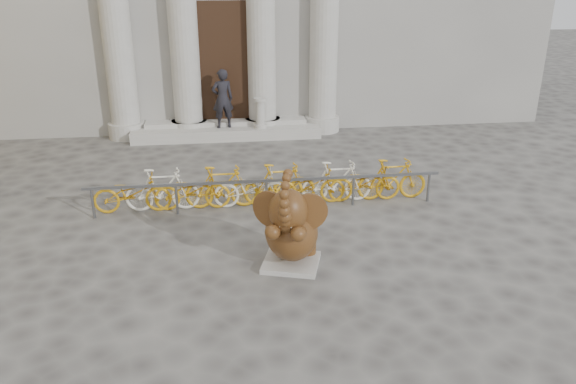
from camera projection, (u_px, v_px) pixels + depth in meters
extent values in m
plane|color=#474442|center=(242.00, 291.00, 9.57)|extent=(80.00, 80.00, 0.00)
cube|color=black|center=(224.00, 63.00, 17.84)|extent=(2.40, 0.16, 4.00)
cylinder|color=#A8A59E|center=(114.00, 8.00, 16.72)|extent=(0.90, 0.90, 8.00)
cylinder|color=#A8A59E|center=(182.00, 7.00, 16.96)|extent=(0.90, 0.90, 8.00)
cylinder|color=#A8A59E|center=(261.00, 7.00, 17.24)|extent=(0.90, 0.90, 8.00)
cylinder|color=#A8A59E|center=(325.00, 6.00, 17.48)|extent=(0.90, 0.90, 8.00)
cube|color=#A8A59E|center=(227.00, 132.00, 18.15)|extent=(6.00, 1.20, 0.36)
cube|color=#A8A59E|center=(291.00, 263.00, 10.37)|extent=(1.22, 1.15, 0.10)
ellipsoid|color=black|center=(293.00, 240.00, 10.44)|extent=(1.03, 1.01, 0.64)
ellipsoid|color=black|center=(291.00, 231.00, 10.16)|extent=(1.27, 1.43, 1.04)
cylinder|color=black|center=(280.00, 244.00, 10.67)|extent=(0.37, 0.37, 0.26)
cylinder|color=black|center=(308.00, 246.00, 10.59)|extent=(0.37, 0.37, 0.26)
cylinder|color=black|center=(275.00, 230.00, 9.75)|extent=(0.40, 0.64, 0.40)
cylinder|color=black|center=(300.00, 232.00, 9.68)|extent=(0.40, 0.64, 0.40)
ellipsoid|color=black|center=(288.00, 211.00, 9.62)|extent=(0.84, 0.81, 0.80)
cylinder|color=black|center=(270.00, 209.00, 9.80)|extent=(0.59, 0.43, 0.68)
cylinder|color=black|center=(309.00, 212.00, 9.69)|extent=(0.68, 0.06, 0.68)
cone|color=beige|center=(279.00, 224.00, 9.52)|extent=(0.08, 0.23, 0.11)
cone|color=beige|center=(293.00, 225.00, 9.48)|extent=(0.18, 0.23, 0.11)
cube|color=slate|center=(266.00, 181.00, 12.52)|extent=(8.00, 0.06, 0.06)
cylinder|color=slate|center=(93.00, 203.00, 12.20)|extent=(0.06, 0.06, 0.70)
cylinder|color=slate|center=(177.00, 199.00, 12.42)|extent=(0.06, 0.06, 0.70)
cylinder|color=slate|center=(267.00, 195.00, 12.65)|extent=(0.06, 0.06, 0.70)
cylinder|color=slate|center=(353.00, 191.00, 12.89)|extent=(0.06, 0.06, 0.70)
cylinder|color=slate|center=(428.00, 187.00, 13.10)|extent=(0.06, 0.06, 0.70)
imported|color=#CC9012|center=(132.00, 191.00, 12.47)|extent=(1.70, 0.50, 1.00)
imported|color=silver|center=(162.00, 190.00, 12.55)|extent=(1.66, 0.47, 1.00)
imported|color=#CC9012|center=(192.00, 188.00, 12.63)|extent=(1.70, 0.50, 1.00)
imported|color=#CC9012|center=(222.00, 187.00, 12.71)|extent=(1.66, 0.47, 1.00)
imported|color=silver|center=(251.00, 186.00, 12.79)|extent=(1.70, 0.50, 1.00)
imported|color=#CC9012|center=(280.00, 184.00, 12.87)|extent=(1.66, 0.47, 1.00)
imported|color=#CC9012|center=(308.00, 183.00, 12.95)|extent=(1.70, 0.50, 1.00)
imported|color=silver|center=(337.00, 182.00, 13.03)|extent=(1.66, 0.47, 1.00)
imported|color=#CC9012|center=(364.00, 180.00, 13.10)|extent=(1.70, 0.50, 1.00)
imported|color=#CC9012|center=(392.00, 179.00, 13.18)|extent=(1.66, 0.47, 1.00)
imported|color=black|center=(223.00, 99.00, 17.63)|extent=(0.75, 0.56, 1.86)
cylinder|color=#A8A59E|center=(260.00, 126.00, 17.92)|extent=(0.39, 0.39, 0.12)
cylinder|color=#A8A59E|center=(260.00, 114.00, 17.77)|extent=(0.27, 0.27, 0.88)
cylinder|color=#A8A59E|center=(260.00, 100.00, 17.60)|extent=(0.39, 0.39, 0.10)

